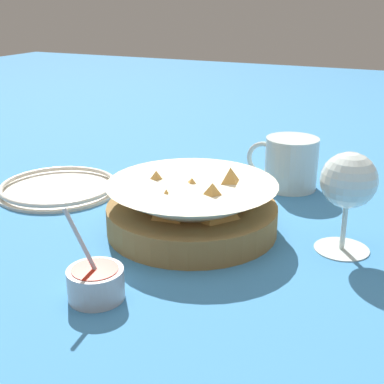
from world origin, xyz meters
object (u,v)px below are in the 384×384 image
at_px(sauce_cup, 96,282).
at_px(beer_mug, 290,165).
at_px(food_basket, 193,209).
at_px(side_plate, 59,187).
at_px(wine_glass, 348,184).

distance_m(sauce_cup, beer_mug, 0.47).
distance_m(food_basket, sauce_cup, 0.22).
height_order(food_basket, beer_mug, food_basket).
distance_m(food_basket, beer_mug, 0.26).
distance_m(food_basket, side_plate, 0.29).
bearing_deg(side_plate, wine_glass, 177.34).
height_order(food_basket, wine_glass, wine_glass).
distance_m(wine_glass, beer_mug, 0.26).
bearing_deg(food_basket, side_plate, -10.55).
distance_m(beer_mug, side_plate, 0.42).
xyz_separation_m(wine_glass, side_plate, (0.50, -0.02, -0.09)).
relative_size(beer_mug, side_plate, 0.61).
height_order(wine_glass, side_plate, wine_glass).
bearing_deg(sauce_cup, food_basket, -95.99).
relative_size(wine_glass, side_plate, 0.64).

